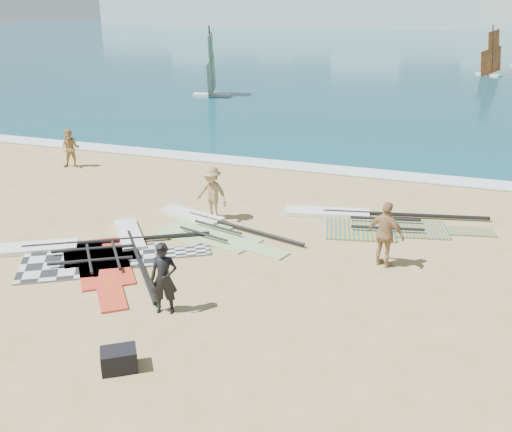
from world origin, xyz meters
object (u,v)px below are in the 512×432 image
(person_wetsuit, at_px, (164,279))
(beachgoer_mid, at_px, (212,194))
(beachgoer_left, at_px, (70,149))
(rig_red, at_px, (117,252))
(rig_orange, at_px, (368,220))
(rig_green, at_px, (208,227))
(gear_bag_near, at_px, (119,359))
(beachgoer_back, at_px, (386,234))
(rig_grey, at_px, (73,253))

(person_wetsuit, bearing_deg, beachgoer_mid, 85.75)
(beachgoer_left, bearing_deg, rig_red, -66.11)
(rig_orange, xyz_separation_m, rig_red, (-5.74, -4.49, -0.00))
(rig_green, bearing_deg, gear_bag_near, -62.59)
(gear_bag_near, bearing_deg, rig_red, 123.19)
(person_wetsuit, relative_size, beachgoer_mid, 0.94)
(person_wetsuit, relative_size, beachgoer_back, 0.93)
(person_wetsuit, relative_size, beachgoer_left, 1.02)
(rig_grey, height_order, beachgoer_left, beachgoer_left)
(rig_orange, bearing_deg, beachgoer_left, 157.61)
(rig_grey, height_order, beachgoer_back, beachgoer_back)
(rig_grey, height_order, rig_red, rig_grey)
(rig_grey, bearing_deg, beachgoer_mid, 25.25)
(rig_red, bearing_deg, beachgoer_back, 64.66)
(gear_bag_near, height_order, beachgoer_mid, beachgoer_mid)
(person_wetsuit, bearing_deg, rig_green, 85.73)
(rig_green, bearing_deg, beachgoer_back, 7.47)
(rig_green, height_order, rig_red, rig_red)
(rig_red, distance_m, person_wetsuit, 3.51)
(rig_red, relative_size, beachgoer_mid, 3.01)
(rig_grey, relative_size, rig_red, 1.21)
(rig_green, xyz_separation_m, beachgoer_left, (-7.78, 4.19, 0.71))
(rig_red, xyz_separation_m, beachgoer_mid, (1.31, 3.11, 0.77))
(person_wetsuit, xyz_separation_m, beachgoer_mid, (-1.31, 5.33, 0.05))
(rig_grey, xyz_separation_m, person_wetsuit, (3.64, -1.77, 0.72))
(rig_orange, distance_m, person_wetsuit, 7.44)
(rig_green, bearing_deg, rig_orange, 42.29)
(rig_green, distance_m, beachgoer_mid, 1.06)
(rig_orange, bearing_deg, beachgoer_mid, -175.21)
(rig_red, height_order, person_wetsuit, person_wetsuit)
(rig_red, xyz_separation_m, beachgoer_back, (6.59, 1.61, 0.78))
(rig_grey, distance_m, rig_orange, 8.37)
(rig_grey, height_order, person_wetsuit, person_wetsuit)
(person_wetsuit, bearing_deg, beachgoer_left, 117.27)
(person_wetsuit, height_order, beachgoer_back, beachgoer_back)
(gear_bag_near, distance_m, beachgoer_left, 14.20)
(rig_grey, xyz_separation_m, rig_green, (2.50, 2.85, -0.00))
(person_wetsuit, bearing_deg, gear_bag_near, -102.73)
(rig_red, relative_size, person_wetsuit, 3.20)
(person_wetsuit, bearing_deg, rig_red, 121.53)
(rig_grey, xyz_separation_m, gear_bag_near, (3.83, -3.84, 0.15))
(rig_grey, height_order, gear_bag_near, gear_bag_near)
(rig_grey, distance_m, person_wetsuit, 4.11)
(beachgoer_mid, bearing_deg, rig_green, -63.90)
(gear_bag_near, height_order, beachgoer_back, beachgoer_back)
(rig_grey, distance_m, beachgoer_back, 7.93)
(rig_orange, bearing_deg, rig_red, -154.49)
(gear_bag_near, height_order, person_wetsuit, person_wetsuit)
(rig_orange, bearing_deg, rig_green, -166.40)
(rig_green, xyz_separation_m, gear_bag_near, (1.33, -6.69, 0.15))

